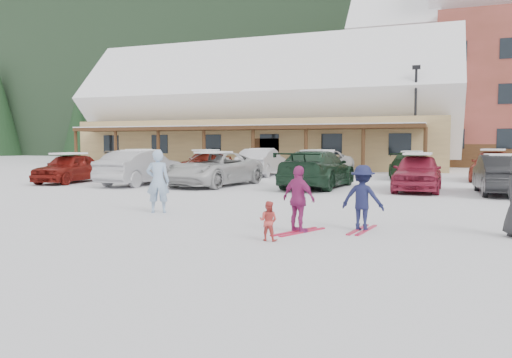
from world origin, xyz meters
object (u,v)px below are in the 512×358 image
(adult_skier, at_px, (158,181))
(child_magenta, at_px, (299,199))
(day_lodge, at_px, (263,117))
(parked_car_12, at_px, (493,165))
(parked_car_3, at_px, (317,169))
(parked_car_0, at_px, (69,168))
(parked_car_5, at_px, (501,175))
(lamp_post, at_px, (415,113))
(parked_car_10, at_px, (322,164))
(child_navy, at_px, (363,198))
(parked_car_2, at_px, (214,169))
(parked_car_7, at_px, (139,161))
(parked_car_1, at_px, (141,168))
(toddler_red, at_px, (268,221))
(parked_car_8, at_px, (206,162))
(parked_car_4, at_px, (417,172))
(parked_car_9, at_px, (262,162))
(parked_car_11, at_px, (412,165))

(adult_skier, xyz_separation_m, child_magenta, (4.31, -1.59, -0.15))
(day_lodge, bearing_deg, parked_car_12, -34.69)
(parked_car_3, bearing_deg, adult_skier, 79.30)
(parked_car_0, xyz_separation_m, parked_car_5, (18.42, 1.08, 0.02))
(lamp_post, xyz_separation_m, parked_car_10, (-4.45, -7.08, -3.06))
(child_magenta, distance_m, parked_car_5, 11.16)
(child_navy, bearing_deg, parked_car_2, -41.60)
(child_magenta, distance_m, parked_car_7, 22.83)
(parked_car_5, bearing_deg, lamp_post, -77.30)
(parked_car_1, xyz_separation_m, parked_car_5, (14.58, 0.91, -0.05))
(toddler_red, xyz_separation_m, parked_car_8, (-10.22, 18.33, 0.35))
(parked_car_5, bearing_deg, parked_car_7, -21.70)
(lamp_post, height_order, parked_car_2, lamp_post)
(child_magenta, distance_m, parked_car_4, 10.57)
(child_magenta, relative_size, parked_car_9, 0.30)
(parked_car_2, bearing_deg, parked_car_3, 15.38)
(parked_car_10, bearing_deg, lamp_post, 62.54)
(parked_car_11, bearing_deg, parked_car_4, 96.44)
(parked_car_1, bearing_deg, day_lodge, -84.39)
(child_navy, distance_m, parked_car_7, 23.15)
(toddler_red, bearing_deg, child_navy, -128.24)
(parked_car_1, bearing_deg, parked_car_8, -81.79)
(toddler_red, bearing_deg, parked_car_8, -58.10)
(parked_car_7, height_order, parked_car_11, parked_car_7)
(parked_car_2, relative_size, parked_car_12, 1.16)
(parked_car_0, relative_size, parked_car_3, 0.76)
(parked_car_8, bearing_deg, parked_car_1, -78.97)
(parked_car_0, relative_size, parked_car_10, 0.76)
(adult_skier, height_order, parked_car_10, adult_skier)
(day_lodge, distance_m, parked_car_3, 19.98)
(child_navy, xyz_separation_m, parked_car_10, (-4.45, 15.80, 0.05))
(adult_skier, xyz_separation_m, parked_car_4, (6.24, 8.81, -0.11))
(parked_car_2, bearing_deg, parked_car_0, -165.32)
(adult_skier, distance_m, parked_car_8, 16.89)
(parked_car_2, bearing_deg, day_lodge, 110.72)
(parked_car_7, bearing_deg, parked_car_11, 179.71)
(toddler_red, height_order, parked_car_10, parked_car_10)
(parked_car_0, xyz_separation_m, parked_car_12, (18.80, 8.18, 0.08))
(parked_car_5, height_order, parked_car_7, parked_car_7)
(toddler_red, bearing_deg, child_magenta, -103.62)
(parked_car_3, xyz_separation_m, parked_car_7, (-13.06, 6.69, -0.04))
(parked_car_7, bearing_deg, parked_car_5, 158.28)
(parked_car_9, xyz_separation_m, parked_car_12, (11.99, 0.23, 0.00))
(parked_car_11, bearing_deg, adult_skier, 72.58)
(child_navy, height_order, parked_car_3, parked_car_3)
(parked_car_5, distance_m, parked_car_10, 10.31)
(parked_car_0, height_order, parked_car_11, parked_car_11)
(parked_car_2, height_order, parked_car_9, parked_car_9)
(child_magenta, height_order, parked_car_11, parked_car_11)
(day_lodge, relative_size, lamp_post, 4.29)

